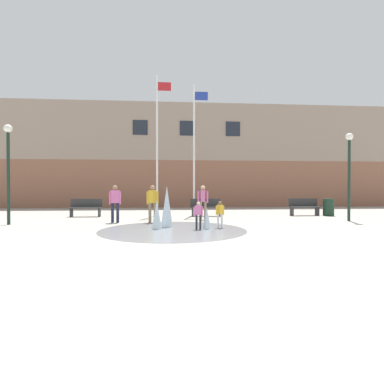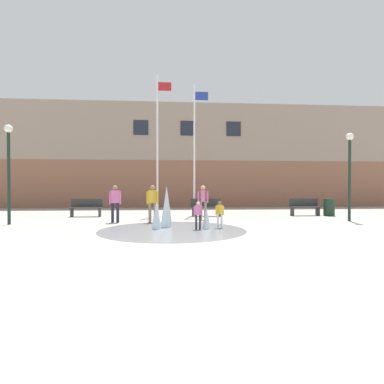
% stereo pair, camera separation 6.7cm
% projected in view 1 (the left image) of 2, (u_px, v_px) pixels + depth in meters
% --- Properties ---
extents(ground_plane, '(100.00, 100.00, 0.00)m').
position_uv_depth(ground_plane, '(244.00, 267.00, 5.55)').
color(ground_plane, '#9E998E').
extents(library_building, '(36.00, 6.05, 7.95)m').
position_uv_depth(library_building, '(185.00, 159.00, 25.55)').
color(library_building, brown).
rests_on(library_building, ground).
extents(splash_fountain, '(5.14, 5.14, 1.56)m').
position_uv_depth(splash_fountain, '(171.00, 216.00, 10.87)').
color(splash_fountain, gray).
rests_on(splash_fountain, ground).
extents(park_bench_under_left_flagpole, '(1.60, 0.44, 0.91)m').
position_uv_depth(park_bench_under_left_flagpole, '(86.00, 207.00, 15.38)').
color(park_bench_under_left_flagpole, '#28282D').
rests_on(park_bench_under_left_flagpole, ground).
extents(park_bench_under_right_flagpole, '(1.60, 0.44, 0.91)m').
position_uv_depth(park_bench_under_right_flagpole, '(206.00, 207.00, 15.62)').
color(park_bench_under_right_flagpole, '#28282D').
rests_on(park_bench_under_right_flagpole, ground).
extents(park_bench_near_trashcan, '(1.60, 0.44, 0.91)m').
position_uv_depth(park_bench_near_trashcan, '(304.00, 207.00, 16.02)').
color(park_bench_near_trashcan, '#28282D').
rests_on(park_bench_near_trashcan, ground).
extents(adult_near_bench, '(0.50, 0.39, 1.59)m').
position_uv_depth(adult_near_bench, '(153.00, 201.00, 12.71)').
color(adult_near_bench, '#89755B').
rests_on(adult_near_bench, ground).
extents(adult_watching, '(0.50, 0.36, 1.59)m').
position_uv_depth(adult_watching, '(203.00, 200.00, 13.91)').
color(adult_watching, '#89755B').
rests_on(adult_watching, ground).
extents(adult_in_red, '(0.50, 0.31, 1.59)m').
position_uv_depth(adult_in_red, '(115.00, 201.00, 12.68)').
color(adult_in_red, '#1E233D').
rests_on(adult_in_red, ground).
extents(child_in_fountain, '(0.31, 0.24, 0.99)m').
position_uv_depth(child_in_fountain, '(220.00, 212.00, 10.99)').
color(child_in_fountain, silver).
rests_on(child_in_fountain, ground).
extents(child_with_pink_shirt, '(0.31, 0.18, 0.99)m').
position_uv_depth(child_with_pink_shirt, '(198.00, 213.00, 10.62)').
color(child_with_pink_shirt, '#28282D').
rests_on(child_with_pink_shirt, ground).
extents(flagpole_left, '(0.80, 0.10, 7.54)m').
position_uv_depth(flagpole_left, '(158.00, 141.00, 16.01)').
color(flagpole_left, silver).
rests_on(flagpole_left, ground).
extents(flagpole_right, '(0.80, 0.10, 7.07)m').
position_uv_depth(flagpole_right, '(195.00, 145.00, 16.16)').
color(flagpole_right, silver).
rests_on(flagpole_right, ground).
extents(lamp_post_left_lane, '(0.32, 0.32, 4.02)m').
position_uv_depth(lamp_post_left_lane, '(8.00, 160.00, 11.99)').
color(lamp_post_left_lane, '#192D23').
rests_on(lamp_post_left_lane, ground).
extents(lamp_post_right_lane, '(0.32, 0.32, 3.92)m').
position_uv_depth(lamp_post_right_lane, '(349.00, 164.00, 13.33)').
color(lamp_post_right_lane, '#192D23').
rests_on(lamp_post_right_lane, ground).
extents(trash_can, '(0.56, 0.56, 0.90)m').
position_uv_depth(trash_can, '(328.00, 207.00, 15.89)').
color(trash_can, '#193323').
rests_on(trash_can, ground).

